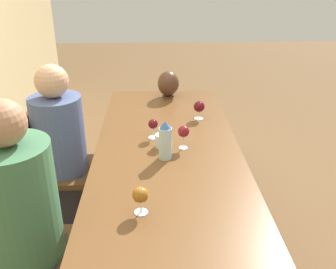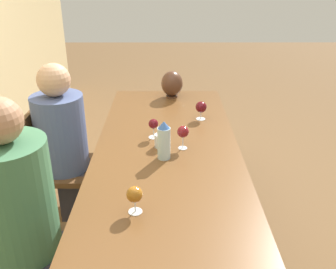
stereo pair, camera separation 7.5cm
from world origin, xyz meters
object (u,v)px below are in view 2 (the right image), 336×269
vase (172,84)px  person_far (65,142)px  chair_near (12,245)px  wine_glass_1 (154,125)px  water_bottle (165,141)px  person_near (21,213)px  wine_glass_2 (202,107)px  wine_glass_3 (184,132)px  water_tumbler (161,141)px  chair_far (56,164)px  wine_glass_0 (136,195)px

vase → person_far: (-0.69, 0.76, -0.21)m
chair_near → wine_glass_1: bearing=-44.4°
water_bottle → chair_near: bearing=119.7°
person_near → chair_near: bearing=90.0°
water_bottle → wine_glass_2: bearing=-24.1°
wine_glass_2 → wine_glass_3: size_ratio=0.91×
water_tumbler → vase: 0.95m
person_far → person_near: bearing=-180.0°
chair_near → chair_far: same height
water_bottle → wine_glass_2: (0.60, -0.27, -0.02)m
wine_glass_3 → chair_near: size_ratio=0.17×
wine_glass_0 → wine_glass_3: 0.69m
water_tumbler → wine_glass_1: (0.14, 0.05, 0.05)m
vase → water_bottle: bearing=176.9°
wine_glass_3 → chair_far: size_ratio=0.17×
chair_near → person_near: (-0.00, -0.08, 0.20)m
chair_far → person_near: bearing=-174.5°
vase → wine_glass_0: (-1.61, 0.19, -0.02)m
water_tumbler → person_near: 0.91m
chair_near → wine_glass_2: bearing=-45.2°
wine_glass_3 → person_far: 0.89m
person_near → water_tumbler: bearing=-48.8°
person_far → wine_glass_0: bearing=-148.0°
vase → chair_near: 1.79m
wine_glass_2 → chair_near: size_ratio=0.16×
wine_glass_0 → person_near: bearing=82.4°
vase → chair_far: (-0.69, 0.85, -0.38)m
water_bottle → chair_far: (0.40, 0.79, -0.38)m
wine_glass_0 → person_far: size_ratio=0.11×
person_far → chair_near: bearing=174.5°
wine_glass_0 → wine_glass_2: size_ratio=0.99×
chair_near → water_bottle: bearing=-60.3°
person_near → wine_glass_1: bearing=-41.0°
chair_far → water_bottle: bearing=-116.7°
chair_near → person_far: 0.86m
chair_near → person_far: bearing=-5.5°
wine_glass_3 → wine_glass_0: bearing=159.3°
wine_glass_2 → person_far: person_far is taller
wine_glass_2 → chair_far: (-0.20, 1.05, -0.36)m
wine_glass_1 → wine_glass_0: bearing=175.8°
vase → chair_far: size_ratio=0.26×
water_tumbler → person_far: size_ratio=0.07×
water_bottle → wine_glass_0: bearing=166.1°
vase → chair_near: bearing=151.1°
vase → person_near: bearing=153.5°
wine_glass_1 → wine_glass_2: (0.31, -0.34, -0.00)m
wine_glass_0 → wine_glass_1: wine_glass_0 is taller
wine_glass_3 → person_near: size_ratio=0.12×
wine_glass_2 → wine_glass_1: bearing=133.0°
wine_glass_0 → vase: bearing=-6.7°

